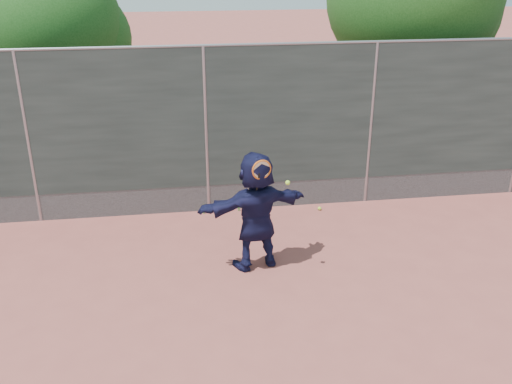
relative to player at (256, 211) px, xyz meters
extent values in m
plane|color=#9E4C42|center=(-0.58, -1.41, -0.91)|extent=(80.00, 80.00, 0.00)
imported|color=#141639|center=(0.00, 0.00, 0.00)|extent=(1.77, 0.92, 1.82)
sphere|color=#B8F135|center=(1.45, 1.79, -0.88)|extent=(0.07, 0.07, 0.07)
cube|color=#38423D|center=(-0.58, 2.09, 0.84)|extent=(20.00, 0.04, 2.50)
cube|color=slate|center=(-0.58, 2.09, -0.66)|extent=(20.00, 0.03, 0.50)
cylinder|color=gray|center=(-0.58, 2.09, 2.09)|extent=(20.00, 0.05, 0.05)
cylinder|color=gray|center=(-3.58, 2.09, 0.59)|extent=(0.06, 0.06, 3.00)
cylinder|color=gray|center=(-0.58, 2.09, 0.59)|extent=(0.06, 0.06, 3.00)
cylinder|color=gray|center=(2.42, 2.09, 0.59)|extent=(0.06, 0.06, 3.00)
torus|color=orange|center=(0.05, -0.20, 0.72)|extent=(0.29, 0.10, 0.29)
cylinder|color=beige|center=(0.05, -0.20, 0.72)|extent=(0.24, 0.07, 0.25)
cylinder|color=black|center=(0.00, -0.18, 0.52)|extent=(0.06, 0.13, 0.33)
sphere|color=#B8F135|center=(0.41, -0.29, 0.54)|extent=(0.07, 0.07, 0.07)
cylinder|color=#382314|center=(3.92, 4.29, 0.39)|extent=(0.28, 0.28, 2.60)
sphere|color=#23561C|center=(4.64, 4.49, 2.32)|extent=(2.52, 2.52, 2.52)
cylinder|color=#382314|center=(-3.58, 5.09, 0.19)|extent=(0.28, 0.28, 2.20)
sphere|color=#23561C|center=(-3.58, 5.09, 2.11)|extent=(3.00, 3.00, 3.00)
sphere|color=#23561C|center=(-2.98, 5.29, 1.81)|extent=(2.10, 2.10, 2.10)
cone|color=#387226|center=(-0.33, 1.97, -0.78)|extent=(0.03, 0.03, 0.26)
cone|color=#387226|center=(-0.03, 1.99, -0.76)|extent=(0.03, 0.03, 0.30)
cone|color=#387226|center=(-0.68, 1.95, -0.80)|extent=(0.03, 0.03, 0.22)
camera|label=1|loc=(-1.09, -7.53, 3.57)|focal=40.00mm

